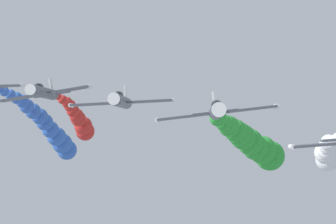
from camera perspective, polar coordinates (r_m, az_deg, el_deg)
The scene contains 7 objects.
smoke_trail_left_inner at distance 67.01m, azimuth 13.01°, elevation -3.24°, with size 3.56×16.24×3.95m.
airplane_right_inner at distance 53.07m, azimuth 4.02°, elevation 0.06°, with size 9.54×10.35×2.59m.
smoke_trail_right_inner at distance 79.26m, azimuth 6.93°, elevation -2.57°, with size 9.59×27.06×6.97m.
airplane_left_outer at distance 62.31m, azimuth -3.88°, elevation 0.90°, with size 9.57×10.35×2.34m.
airplane_right_outer at distance 70.41m, azimuth -10.20°, elevation 1.60°, with size 9.49×10.35×2.80m.
smoke_trail_right_outer at distance 90.61m, azimuth -7.27°, elevation -0.79°, with size 2.58×19.27×5.70m.
smoke_trail_trailing at distance 106.49m, azimuth -9.60°, elevation -1.56°, with size 5.41×29.74×10.35m.
Camera 1 is at (-2.44, 57.88, 96.64)m, focal length 74.17 mm.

